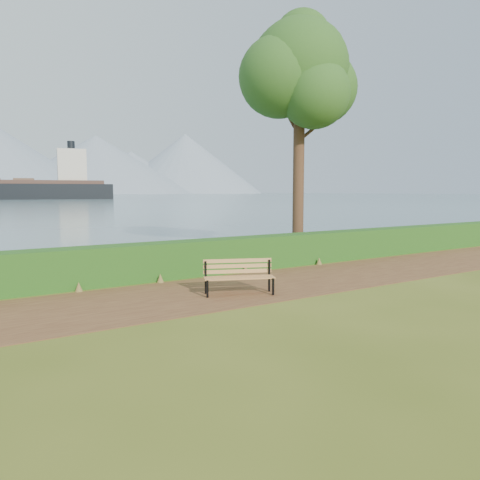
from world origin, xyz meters
TOP-DOWN VIEW (x-y plane):
  - ground at (0.00, 0.00)m, footprint 140.00×140.00m
  - path at (0.00, 0.30)m, footprint 40.00×3.40m
  - hedge at (0.00, 2.60)m, footprint 32.00×0.85m
  - bench at (-0.09, -0.22)m, footprint 1.69×1.07m
  - tree at (5.48, 4.34)m, footprint 4.68×3.95m
  - cargo_ship at (10.46, 138.26)m, footprint 62.54×20.83m

SIDE VIEW (x-z plane):
  - ground at x=0.00m, z-range 0.00..0.00m
  - path at x=0.00m, z-range 0.00..0.01m
  - bench at x=-0.09m, z-range 0.06..0.88m
  - hedge at x=0.00m, z-range 0.00..1.00m
  - cargo_ship at x=10.46m, z-range -6.58..12.18m
  - tree at x=5.48m, z-range 2.19..11.20m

